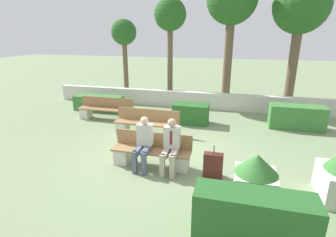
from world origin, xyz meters
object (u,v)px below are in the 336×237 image
object	(u,v)px
bench_right_side	(147,125)
tree_rightmost	(301,9)
suitcase	(213,165)
bench_front	(152,153)
person_seated_man	(171,143)
tree_center_right	(232,2)
tree_center_left	(170,18)
planter_corner_right	(255,177)
person_seated_woman	(143,141)
bench_left_side	(106,111)
tree_leftmost	(124,35)

from	to	relation	value
bench_right_side	tree_rightmost	size ratio (longest dim) A/B	0.39
tree_rightmost	suitcase	bearing A→B (deg)	-111.04
bench_front	person_seated_man	bearing A→B (deg)	-14.67
tree_center_right	tree_center_left	bearing A→B (deg)	-176.63
planter_corner_right	bench_right_side	bearing A→B (deg)	138.84
person_seated_woman	suitcase	distance (m)	1.78
suitcase	tree_rightmost	bearing A→B (deg)	68.96
suitcase	tree_rightmost	world-z (taller)	tree_rightmost
bench_front	person_seated_woman	bearing A→B (deg)	-136.94
bench_front	bench_left_side	size ratio (longest dim) A/B	0.93
bench_front	planter_corner_right	bearing A→B (deg)	-19.54
suitcase	tree_center_left	distance (m)	8.16
bench_right_side	tree_center_right	distance (m)	6.76
planter_corner_right	tree_center_left	xyz separation A→B (m)	(-3.64, 7.47, 3.39)
bench_right_side	tree_center_left	bearing A→B (deg)	88.31
tree_center_right	suitcase	bearing A→B (deg)	-89.51
planter_corner_right	tree_leftmost	distance (m)	10.68
person_seated_man	suitcase	world-z (taller)	person_seated_man
bench_right_side	bench_front	bearing A→B (deg)	-73.77
bench_left_side	tree_leftmost	world-z (taller)	tree_leftmost
bench_left_side	tree_leftmost	distance (m)	5.11
tree_center_left	suitcase	bearing A→B (deg)	-67.92
person_seated_man	tree_center_right	size ratio (longest dim) A/B	0.23
tree_center_left	bench_left_side	bearing A→B (deg)	-117.21
bench_front	tree_center_right	distance (m)	8.09
person_seated_woman	tree_center_left	size ratio (longest dim) A/B	0.27
bench_right_side	tree_leftmost	world-z (taller)	tree_leftmost
tree_center_right	tree_rightmost	bearing A→B (deg)	4.53
tree_rightmost	person_seated_woman	bearing A→B (deg)	-122.24
person_seated_man	tree_center_left	bearing A→B (deg)	104.26
person_seated_woman	tree_center_right	bearing A→B (deg)	76.35
bench_right_side	tree_rightmost	xyz separation A→B (m)	(5.15, 4.97, 3.89)
planter_corner_right	tree_rightmost	world-z (taller)	tree_rightmost
person_seated_woman	planter_corner_right	distance (m)	2.73
bench_front	tree_leftmost	xyz separation A→B (m)	(-3.81, 7.35, 2.83)
bench_left_side	planter_corner_right	world-z (taller)	planter_corner_right
tree_rightmost	bench_left_side	bearing A→B (deg)	-152.41
bench_left_side	bench_right_side	size ratio (longest dim) A/B	1.01
bench_left_side	person_seated_man	distance (m)	4.82
planter_corner_right	person_seated_woman	bearing A→B (deg)	164.39
tree_center_right	bench_front	bearing A→B (deg)	-102.70
person_seated_woman	suitcase	bearing A→B (deg)	-1.39
person_seated_woman	tree_center_left	xyz separation A→B (m)	(-1.02, 6.73, 3.19)
suitcase	bench_right_side	bearing A→B (deg)	137.68
bench_front	bench_left_side	distance (m)	4.32
bench_front	person_seated_woman	distance (m)	0.44
planter_corner_right	tree_center_left	distance (m)	8.97
bench_left_side	tree_center_left	bearing A→B (deg)	51.29
tree_center_right	person_seated_man	bearing A→B (deg)	-98.08
tree_center_left	tree_leftmost	bearing A→B (deg)	164.02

